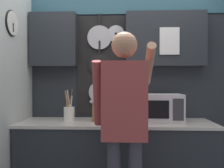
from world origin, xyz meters
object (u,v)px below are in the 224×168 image
at_px(microwave, 158,108).
at_px(person, 124,116).
at_px(knife_block, 98,112).
at_px(utensil_crock, 69,112).

xyz_separation_m(microwave, person, (-0.38, -0.65, -0.00)).
distance_m(microwave, knife_block, 0.67).
relative_size(utensil_crock, person, 0.20).
bearing_deg(utensil_crock, person, -46.55).
xyz_separation_m(knife_block, person, (0.28, -0.65, 0.04)).
relative_size(knife_block, utensil_crock, 0.80).
relative_size(microwave, person, 0.28).
bearing_deg(person, utensil_crock, 133.45).
distance_m(microwave, person, 0.75).
relative_size(knife_block, person, 0.16).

